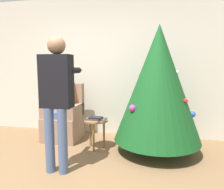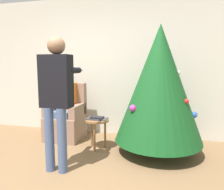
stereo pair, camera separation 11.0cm
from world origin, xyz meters
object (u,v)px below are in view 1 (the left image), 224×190
(armchair, at_px, (64,119))
(side_stool, at_px, (96,124))
(christmas_tree, at_px, (158,84))
(person_seated, at_px, (63,103))
(person_standing, at_px, (57,92))

(armchair, xyz_separation_m, side_stool, (0.73, -0.34, 0.04))
(christmas_tree, height_order, armchair, christmas_tree)
(person_seated, distance_m, side_stool, 0.84)
(christmas_tree, xyz_separation_m, person_seated, (-1.72, 0.26, -0.41))
(person_seated, relative_size, side_stool, 2.56)
(christmas_tree, xyz_separation_m, person_standing, (-1.25, -0.91, -0.05))
(person_standing, bearing_deg, armchair, 111.40)
(armchair, distance_m, person_seated, 0.32)
(christmas_tree, distance_m, side_stool, 1.21)
(side_stool, bearing_deg, person_seated, 156.49)
(armchair, bearing_deg, side_stool, -25.38)
(armchair, xyz_separation_m, person_standing, (0.47, -1.20, 0.67))
(person_seated, height_order, person_standing, person_standing)
(person_seated, bearing_deg, side_stool, -23.51)
(christmas_tree, xyz_separation_m, armchair, (-1.72, 0.29, -0.73))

